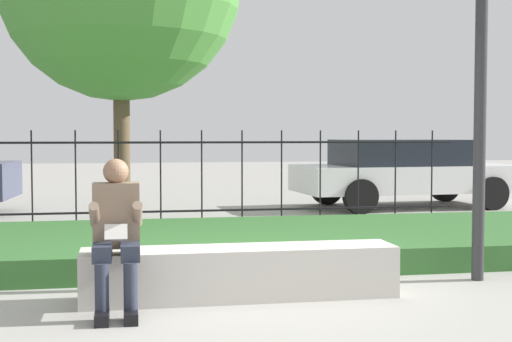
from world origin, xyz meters
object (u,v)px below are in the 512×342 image
at_px(car_parked_right, 404,171).
at_px(stone_bench, 241,276).
at_px(person_seated_reader, 116,229).
at_px(street_lamp, 481,31).

bearing_deg(car_parked_right, stone_bench, -125.91).
distance_m(stone_bench, person_seated_reader, 1.21).
xyz_separation_m(person_seated_reader, street_lamp, (3.53, 0.64, 1.79)).
height_order(stone_bench, person_seated_reader, person_seated_reader).
bearing_deg(car_parked_right, person_seated_reader, -130.63).
xyz_separation_m(stone_bench, car_parked_right, (4.44, 7.17, 0.52)).
distance_m(person_seated_reader, street_lamp, 4.01).
relative_size(car_parked_right, street_lamp, 1.11).
bearing_deg(stone_bench, street_lamp, 8.18).
bearing_deg(street_lamp, person_seated_reader, -169.70).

